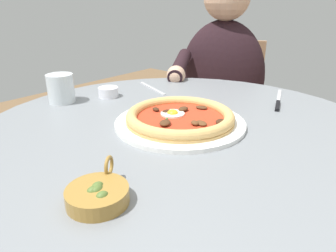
{
  "coord_description": "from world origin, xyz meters",
  "views": [
    {
      "loc": [
        -0.53,
        -0.41,
        1.03
      ],
      "look_at": [
        -0.04,
        0.01,
        0.76
      ],
      "focal_mm": 32.84,
      "sensor_mm": 36.0,
      "label": 1
    }
  ],
  "objects_px": {
    "water_glass": "(61,90)",
    "cafe_chair_diner": "(223,106)",
    "pizza_on_plate": "(180,118)",
    "ramekin_capers": "(108,92)",
    "fork_utensil": "(152,88)",
    "steak_knife": "(278,102)",
    "diner_person": "(218,116)",
    "dining_table": "(182,183)",
    "olive_pan": "(98,194)"
  },
  "relations": [
    {
      "from": "diner_person",
      "to": "olive_pan",
      "type": "bearing_deg",
      "value": -158.36
    },
    {
      "from": "dining_table",
      "to": "fork_utensil",
      "type": "relative_size",
      "value": 5.79
    },
    {
      "from": "dining_table",
      "to": "water_glass",
      "type": "bearing_deg",
      "value": 102.06
    },
    {
      "from": "water_glass",
      "to": "steak_knife",
      "type": "distance_m",
      "value": 0.63
    },
    {
      "from": "dining_table",
      "to": "steak_knife",
      "type": "bearing_deg",
      "value": -17.23
    },
    {
      "from": "pizza_on_plate",
      "to": "ramekin_capers",
      "type": "height_order",
      "value": "pizza_on_plate"
    },
    {
      "from": "ramekin_capers",
      "to": "cafe_chair_diner",
      "type": "bearing_deg",
      "value": 2.64
    },
    {
      "from": "pizza_on_plate",
      "to": "cafe_chair_diner",
      "type": "height_order",
      "value": "cafe_chair_diner"
    },
    {
      "from": "water_glass",
      "to": "steak_knife",
      "type": "height_order",
      "value": "water_glass"
    },
    {
      "from": "steak_knife",
      "to": "diner_person",
      "type": "relative_size",
      "value": 0.19
    },
    {
      "from": "steak_knife",
      "to": "diner_person",
      "type": "distance_m",
      "value": 0.59
    },
    {
      "from": "dining_table",
      "to": "fork_utensil",
      "type": "bearing_deg",
      "value": 55.6
    },
    {
      "from": "olive_pan",
      "to": "cafe_chair_diner",
      "type": "bearing_deg",
      "value": 21.86
    },
    {
      "from": "steak_knife",
      "to": "olive_pan",
      "type": "height_order",
      "value": "olive_pan"
    },
    {
      "from": "steak_knife",
      "to": "cafe_chair_diner",
      "type": "height_order",
      "value": "cafe_chair_diner"
    },
    {
      "from": "ramekin_capers",
      "to": "steak_knife",
      "type": "bearing_deg",
      "value": -56.58
    },
    {
      "from": "fork_utensil",
      "to": "dining_table",
      "type": "bearing_deg",
      "value": -124.4
    },
    {
      "from": "dining_table",
      "to": "water_glass",
      "type": "distance_m",
      "value": 0.44
    },
    {
      "from": "dining_table",
      "to": "cafe_chair_diner",
      "type": "bearing_deg",
      "value": 24.28
    },
    {
      "from": "pizza_on_plate",
      "to": "cafe_chair_diner",
      "type": "distance_m",
      "value": 0.9
    },
    {
      "from": "steak_knife",
      "to": "water_glass",
      "type": "bearing_deg",
      "value": 129.77
    },
    {
      "from": "dining_table",
      "to": "pizza_on_plate",
      "type": "relative_size",
      "value": 3.15
    },
    {
      "from": "water_glass",
      "to": "fork_utensil",
      "type": "height_order",
      "value": "water_glass"
    },
    {
      "from": "dining_table",
      "to": "fork_utensil",
      "type": "distance_m",
      "value": 0.38
    },
    {
      "from": "water_glass",
      "to": "ramekin_capers",
      "type": "bearing_deg",
      "value": -26.05
    },
    {
      "from": "steak_knife",
      "to": "cafe_chair_diner",
      "type": "distance_m",
      "value": 0.7
    },
    {
      "from": "fork_utensil",
      "to": "steak_knife",
      "type": "bearing_deg",
      "value": -72.12
    },
    {
      "from": "pizza_on_plate",
      "to": "water_glass",
      "type": "relative_size",
      "value": 3.77
    },
    {
      "from": "ramekin_capers",
      "to": "cafe_chair_diner",
      "type": "height_order",
      "value": "cafe_chair_diner"
    },
    {
      "from": "diner_person",
      "to": "water_glass",
      "type": "bearing_deg",
      "value": 173.89
    },
    {
      "from": "water_glass",
      "to": "diner_person",
      "type": "bearing_deg",
      "value": -6.11
    },
    {
      "from": "dining_table",
      "to": "pizza_on_plate",
      "type": "distance_m",
      "value": 0.17
    },
    {
      "from": "dining_table",
      "to": "diner_person",
      "type": "xyz_separation_m",
      "value": [
        0.67,
        0.3,
        -0.08
      ]
    },
    {
      "from": "pizza_on_plate",
      "to": "cafe_chair_diner",
      "type": "bearing_deg",
      "value": 23.64
    },
    {
      "from": "dining_table",
      "to": "pizza_on_plate",
      "type": "xyz_separation_m",
      "value": [
        0.01,
        0.01,
        0.17
      ]
    },
    {
      "from": "ramekin_capers",
      "to": "olive_pan",
      "type": "bearing_deg",
      "value": -130.69
    },
    {
      "from": "dining_table",
      "to": "fork_utensil",
      "type": "xyz_separation_m",
      "value": [
        0.2,
        0.29,
        0.16
      ]
    },
    {
      "from": "water_glass",
      "to": "cafe_chair_diner",
      "type": "height_order",
      "value": "cafe_chair_diner"
    },
    {
      "from": "pizza_on_plate",
      "to": "steak_knife",
      "type": "relative_size",
      "value": 1.47
    },
    {
      "from": "olive_pan",
      "to": "fork_utensil",
      "type": "bearing_deg",
      "value": 36.22
    },
    {
      "from": "water_glass",
      "to": "diner_person",
      "type": "relative_size",
      "value": 0.07
    },
    {
      "from": "olive_pan",
      "to": "cafe_chair_diner",
      "type": "xyz_separation_m",
      "value": [
        1.11,
        0.44,
        -0.25
      ]
    },
    {
      "from": "steak_knife",
      "to": "olive_pan",
      "type": "bearing_deg",
      "value": 178.69
    },
    {
      "from": "pizza_on_plate",
      "to": "ramekin_capers",
      "type": "distance_m",
      "value": 0.31
    },
    {
      "from": "cafe_chair_diner",
      "to": "olive_pan",
      "type": "bearing_deg",
      "value": -158.14
    },
    {
      "from": "steak_knife",
      "to": "diner_person",
      "type": "bearing_deg",
      "value": 49.13
    },
    {
      "from": "steak_knife",
      "to": "fork_utensil",
      "type": "bearing_deg",
      "value": 107.88
    },
    {
      "from": "pizza_on_plate",
      "to": "olive_pan",
      "type": "xyz_separation_m",
      "value": [
        -0.32,
        -0.1,
        -0.0
      ]
    },
    {
      "from": "fork_utensil",
      "to": "cafe_chair_diner",
      "type": "relative_size",
      "value": 0.2
    },
    {
      "from": "water_glass",
      "to": "cafe_chair_diner",
      "type": "bearing_deg",
      "value": -1.65
    }
  ]
}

